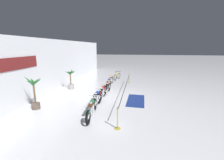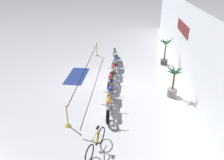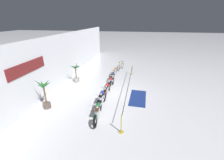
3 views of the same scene
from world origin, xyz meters
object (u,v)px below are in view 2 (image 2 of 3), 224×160
stanchion_far_left (90,61)px  floor_banner (77,76)px  motorcycle_red_3 (111,79)px  motorcycle_green_0 (115,55)px  motorcycle_orange_5 (109,105)px  motorcycle_blue_1 (116,62)px  potted_palm_left_of_row (165,51)px  motorcycle_red_2 (113,70)px  stanchion_mid_left (68,119)px  bicycle (96,143)px  motorcycle_blue_4 (111,91)px  potted_palm_right_of_row (173,83)px

stanchion_far_left → floor_banner: size_ratio=3.45×
motorcycle_red_3 → motorcycle_green_0: bearing=-179.1°
motorcycle_orange_5 → motorcycle_green_0: bearing=-178.3°
motorcycle_blue_1 → potted_palm_left_of_row: size_ratio=1.11×
floor_banner → motorcycle_blue_1: bearing=121.7°
motorcycle_red_2 → motorcycle_orange_5: bearing=1.5°
potted_palm_left_of_row → stanchion_mid_left: bearing=-34.3°
motorcycle_red_3 → stanchion_far_left: bearing=-142.2°
motorcycle_orange_5 → stanchion_far_left: bearing=-160.2°
motorcycle_blue_1 → motorcycle_red_2: size_ratio=0.91×
motorcycle_orange_5 → motorcycle_blue_1: bearing=-179.6°
motorcycle_red_2 → potted_palm_left_of_row: (-2.32, 3.47, 0.54)m
motorcycle_green_0 → potted_palm_left_of_row: bearing=82.9°
motorcycle_orange_5 → floor_banner: (-3.90, -2.43, -0.47)m
motorcycle_orange_5 → potted_palm_left_of_row: (-6.32, 3.36, 0.54)m
stanchion_mid_left → potted_palm_left_of_row: bearing=145.7°
stanchion_far_left → motorcycle_orange_5: bearing=19.8°
motorcycle_green_0 → motorcycle_red_3: bearing=0.9°
stanchion_mid_left → floor_banner: stanchion_mid_left is taller
motorcycle_blue_1 → motorcycle_orange_5: bearing=0.4°
bicycle → stanchion_mid_left: stanchion_mid_left is taller
motorcycle_blue_4 → potted_palm_right_of_row: potted_palm_right_of_row is taller
motorcycle_blue_4 → motorcycle_orange_5: (1.29, 0.03, 0.02)m
motorcycle_red_3 → motorcycle_orange_5: motorcycle_orange_5 is taller
motorcycle_blue_1 → bicycle: (7.69, -0.22, -0.09)m
motorcycle_blue_1 → motorcycle_red_2: motorcycle_red_2 is taller
potted_palm_right_of_row → floor_banner: size_ratio=0.70×
potted_palm_right_of_row → stanchion_far_left: potted_palm_right_of_row is taller
motorcycle_blue_1 → motorcycle_orange_5: motorcycle_orange_5 is taller
motorcycle_red_3 → stanchion_far_left: stanchion_far_left is taller
motorcycle_red_3 → potted_palm_right_of_row: 3.45m
stanchion_mid_left → motorcycle_red_3: bearing=157.6°
motorcycle_green_0 → stanchion_far_left: stanchion_far_left is taller
motorcycle_orange_5 → stanchion_far_left: size_ratio=0.25×
motorcycle_blue_4 → stanchion_mid_left: bearing=-35.0°
motorcycle_blue_1 → stanchion_mid_left: bearing=-14.5°
motorcycle_orange_5 → bicycle: size_ratio=1.34×
motorcycle_orange_5 → stanchion_mid_left: 2.00m
motorcycle_orange_5 → bicycle: 2.45m
motorcycle_green_0 → potted_palm_right_of_row: 5.96m
potted_palm_left_of_row → floor_banner: size_ratio=0.80×
motorcycle_blue_4 → floor_banner: 3.58m
motorcycle_blue_4 → bicycle: (3.72, -0.23, -0.09)m
potted_palm_right_of_row → motorcycle_green_0: bearing=-145.1°
motorcycle_red_3 → stanchion_far_left: (-1.99, -1.54, 0.27)m
potted_palm_right_of_row → motorcycle_blue_1: bearing=-136.1°
motorcycle_orange_5 → floor_banner: size_ratio=0.87×
motorcycle_red_2 → floor_banner: motorcycle_red_2 is taller
motorcycle_red_3 → potted_palm_right_of_row: (0.79, 3.35, 0.32)m
bicycle → motorcycle_blue_4: bearing=176.4°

